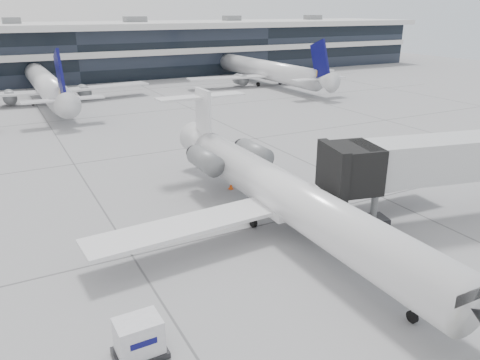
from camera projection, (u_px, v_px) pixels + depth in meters
ground at (274, 222)px, 32.52m from camera, size 220.00×220.00×0.00m
terminal at (69, 54)px, 98.74m from camera, size 170.00×22.00×10.00m
bg_jet_center at (49, 102)px, 74.56m from camera, size 32.00×40.00×9.60m
bg_jet_right at (264, 84)px, 92.21m from camera, size 32.00×40.00×9.60m
regional_jet at (284, 194)px, 30.62m from camera, size 26.19×32.54×7.53m
jet_bridge at (468, 157)px, 31.97m from camera, size 18.89×7.48×6.10m
cargo_uld at (139, 339)px, 19.70m from camera, size 2.20×1.64×1.78m
traffic_cone at (231, 186)px, 38.42m from camera, size 0.43×0.43×0.56m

